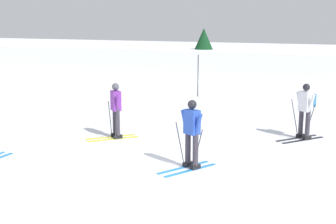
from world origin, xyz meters
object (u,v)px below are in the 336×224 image
object	(u,v)px
trail_marker_pole	(198,76)
skier_white	(306,108)
skier_purple	(116,109)
conifer_far_left	(204,45)
skier_blue	(192,132)

from	to	relation	value
trail_marker_pole	skier_white	bearing A→B (deg)	-48.37
skier_purple	conifer_far_left	xyz separation A→B (m)	(-2.76, 17.02, 0.99)
skier_white	conifer_far_left	xyz separation A→B (m)	(-8.14, 14.91, 0.95)
skier_purple	trail_marker_pole	xyz separation A→B (m)	(-0.20, 8.40, 0.07)
skier_blue	skier_white	bearing A→B (deg)	60.98
skier_purple	trail_marker_pole	distance (m)	8.40
skier_blue	skier_white	distance (m)	4.62
trail_marker_pole	conifer_far_left	distance (m)	9.04
conifer_far_left	skier_white	bearing A→B (deg)	-61.37
conifer_far_left	skier_blue	bearing A→B (deg)	-72.71
skier_purple	trail_marker_pole	size ratio (longest dim) A/B	0.87
skier_white	trail_marker_pole	world-z (taller)	trail_marker_pole
skier_blue	trail_marker_pole	bearing A→B (deg)	107.97
skier_white	trail_marker_pole	distance (m)	8.41
skier_blue	skier_white	size ratio (longest dim) A/B	1.00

